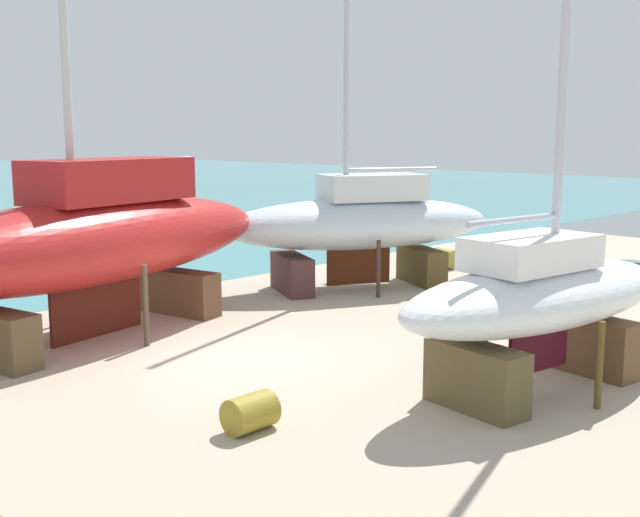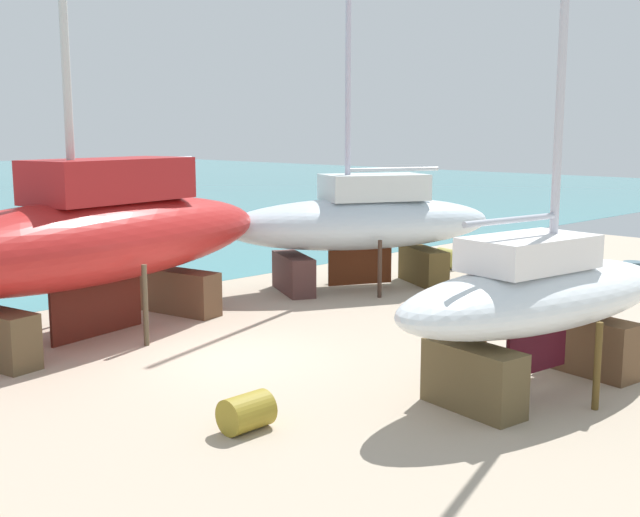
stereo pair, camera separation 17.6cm
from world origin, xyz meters
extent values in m
plane|color=tan|center=(0.00, -5.58, 0.00)|extent=(49.05, 49.05, 0.00)
cube|color=brown|center=(4.40, -5.94, 0.56)|extent=(0.93, 1.89, 1.11)
cube|color=brown|center=(1.08, -5.51, 0.56)|extent=(0.93, 1.89, 1.11)
cylinder|color=brown|center=(2.89, -4.49, 0.76)|extent=(0.12, 0.12, 1.52)
cylinder|color=brown|center=(2.58, -6.96, 0.76)|extent=(0.12, 0.12, 1.52)
ellipsoid|color=white|center=(2.74, -5.72, 1.75)|extent=(6.93, 3.10, 1.17)
cube|color=#4A0F1C|center=(2.74, -5.72, 0.76)|extent=(1.60, 0.28, 0.82)
cube|color=white|center=(2.40, -5.68, 2.57)|extent=(2.56, 1.66, 0.58)
cylinder|color=silver|center=(3.07, -5.77, 6.76)|extent=(0.15, 0.15, 8.96)
cylinder|color=#B5BAC7|center=(1.91, -5.62, 3.18)|extent=(2.34, 0.41, 0.11)
cube|color=brown|center=(1.61, 3.95, 0.56)|extent=(1.16, 2.38, 1.13)
cylinder|color=brown|center=(-0.70, 1.85, 0.90)|extent=(0.12, 0.12, 1.81)
cylinder|color=brown|center=(-1.36, 4.91, 0.90)|extent=(0.12, 0.12, 1.81)
ellipsoid|color=red|center=(-1.03, 3.38, 2.20)|extent=(11.17, 5.05, 1.95)
cube|color=#531A11|center=(-1.03, 3.38, 0.54)|extent=(2.55, 0.62, 1.36)
cube|color=#AB1E1F|center=(-0.50, 3.49, 3.56)|extent=(4.16, 2.49, 0.97)
cylinder|color=silver|center=(0.29, 3.66, 3.97)|extent=(3.73, 0.92, 0.13)
cube|color=#4E2F2C|center=(5.50, 3.84, 0.55)|extent=(1.57, 2.26, 1.11)
cube|color=#514020|center=(9.30, 2.03, 0.55)|extent=(1.57, 2.26, 1.11)
cylinder|color=#443126|center=(6.76, 1.59, 0.82)|extent=(0.12, 0.12, 1.64)
cylinder|color=#463C23|center=(8.04, 4.29, 0.82)|extent=(0.12, 0.12, 1.64)
ellipsoid|color=silver|center=(7.40, 2.94, 1.95)|extent=(8.76, 6.08, 1.54)
cube|color=#52220E|center=(7.40, 2.94, 0.65)|extent=(1.86, 0.94, 1.07)
cube|color=silver|center=(7.78, 2.76, 3.03)|extent=(3.44, 2.78, 0.77)
cylinder|color=#B9B6CD|center=(7.02, 3.12, 7.75)|extent=(0.17, 0.17, 10.21)
cylinder|color=#BCBEC0|center=(8.35, 2.48, 3.54)|extent=(2.71, 1.37, 0.12)
cylinder|color=olive|center=(-2.25, -3.56, 0.29)|extent=(0.80, 0.60, 0.59)
cylinder|color=olive|center=(12.12, 3.17, 0.33)|extent=(0.84, 1.03, 0.66)
cylinder|color=#3C5661|center=(13.14, -2.89, 0.41)|extent=(0.75, 0.75, 0.82)
camera|label=1|loc=(-9.71, -12.60, 4.66)|focal=43.70mm
camera|label=2|loc=(-9.59, -12.73, 4.66)|focal=43.70mm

